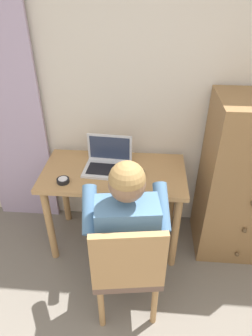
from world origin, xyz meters
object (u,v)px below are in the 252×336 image
object	(u,v)px
dresser	(244,181)
laptop	(108,162)
chair	(127,266)
desk_clock	(63,180)
desk	(114,184)
person_seated	(126,223)
computer_mouse	(141,173)

from	to	relation	value
dresser	laptop	xyz separation A→B (m)	(-1.03, -0.01, 0.13)
chair	desk_clock	size ratio (longest dim) A/B	9.58
desk	dresser	xyz separation A→B (m)	(0.98, 0.05, 0.05)
laptop	desk_clock	world-z (taller)	laptop
person_seated	desk	bearing A→B (deg)	105.48
chair	computer_mouse	bearing A→B (deg)	85.12
dresser	person_seated	world-z (taller)	dresser
desk	chair	world-z (taller)	chair
chair	desk_clock	xyz separation A→B (m)	(-0.49, 0.48, 0.27)
computer_mouse	chair	bearing A→B (deg)	-82.67
computer_mouse	person_seated	bearing A→B (deg)	-87.60
desk_clock	laptop	bearing A→B (deg)	35.40
computer_mouse	desk_clock	distance (m)	0.56
laptop	computer_mouse	size ratio (longest dim) A/B	3.56
computer_mouse	desk	bearing A→B (deg)	-177.02
person_seated	laptop	size ratio (longest dim) A/B	3.31
person_seated	desk_clock	xyz separation A→B (m)	(-0.47, 0.30, 0.08)
chair	laptop	size ratio (longest dim) A/B	2.42
chair	computer_mouse	distance (m)	0.67
chair	person_seated	distance (m)	0.26
desk_clock	chair	bearing A→B (deg)	-44.17
desk	computer_mouse	world-z (taller)	computer_mouse
chair	desk_clock	distance (m)	0.74
computer_mouse	desk_clock	xyz separation A→B (m)	(-0.54, -0.13, -0.00)
dresser	desk	bearing A→B (deg)	-176.96
dresser	computer_mouse	size ratio (longest dim) A/B	13.07
chair	computer_mouse	xyz separation A→B (m)	(0.05, 0.61, 0.27)
laptop	computer_mouse	xyz separation A→B (m)	(0.25, -0.08, -0.04)
chair	computer_mouse	size ratio (longest dim) A/B	8.62
chair	person_seated	world-z (taller)	person_seated
dresser	person_seated	xyz separation A→B (m)	(-0.85, -0.52, 0.01)
chair	person_seated	bearing A→B (deg)	97.06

